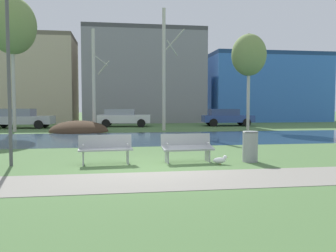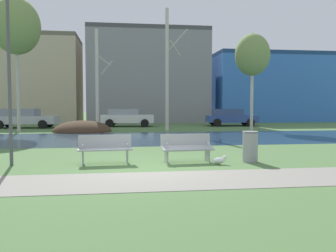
# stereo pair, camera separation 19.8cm
# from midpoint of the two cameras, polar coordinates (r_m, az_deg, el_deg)

# --- Properties ---
(ground_plane) EXTENTS (120.00, 120.00, 0.00)m
(ground_plane) POSITION_cam_midpoint_polar(r_m,az_deg,el_deg) (20.04, -5.11, -1.64)
(ground_plane) COLOR #4C703D
(paved_path_strip) EXTENTS (60.00, 2.13, 0.01)m
(paved_path_strip) POSITION_cam_midpoint_polar(r_m,az_deg,el_deg) (8.43, -1.39, -8.79)
(paved_path_strip) COLOR gray
(paved_path_strip) RESTS_ON ground
(river_band) EXTENTS (80.00, 7.55, 0.01)m
(river_band) POSITION_cam_midpoint_polar(r_m,az_deg,el_deg) (18.82, -4.94, -1.97)
(river_band) COLOR #284256
(river_band) RESTS_ON ground
(soil_mound) EXTENTS (3.80, 3.51, 1.47)m
(soil_mound) POSITION_cam_midpoint_polar(r_m,az_deg,el_deg) (23.88, -13.40, -0.89)
(soil_mound) COLOR #423021
(soil_mound) RESTS_ON ground
(bench_left) EXTENTS (1.63, 0.66, 0.87)m
(bench_left) POSITION_cam_midpoint_polar(r_m,az_deg,el_deg) (10.87, -9.57, -3.55)
(bench_left) COLOR #9EA0A3
(bench_left) RESTS_ON ground
(bench_right) EXTENTS (1.63, 0.66, 0.87)m
(bench_right) POSITION_cam_midpoint_polar(r_m,az_deg,el_deg) (11.07, 3.56, -3.38)
(bench_right) COLOR #9EA0A3
(bench_right) RESTS_ON ground
(trash_bin) EXTENTS (0.50, 0.50, 0.96)m
(trash_bin) POSITION_cam_midpoint_polar(r_m,az_deg,el_deg) (11.37, 13.57, -3.16)
(trash_bin) COLOR gray
(trash_bin) RESTS_ON ground
(seagull) EXTENTS (0.48, 0.18, 0.27)m
(seagull) POSITION_cam_midpoint_polar(r_m,az_deg,el_deg) (10.75, 8.85, -5.45)
(seagull) COLOR white
(seagull) RESTS_ON ground
(streetlamp) EXTENTS (0.32, 0.32, 5.66)m
(streetlamp) POSITION_cam_midpoint_polar(r_m,az_deg,el_deg) (11.44, -23.86, 13.01)
(streetlamp) COLOR #4C4C51
(streetlamp) RESTS_ON ground
(birch_far_left) EXTENTS (3.07, 3.07, 8.82)m
(birch_far_left) POSITION_cam_midpoint_polar(r_m,az_deg,el_deg) (25.85, -23.03, 14.52)
(birch_far_left) COLOR #BCB7A8
(birch_far_left) RESTS_ON ground
(birch_left) EXTENTS (1.15, 1.96, 6.69)m
(birch_left) POSITION_cam_midpoint_polar(r_m,az_deg,el_deg) (23.84, -11.06, 7.30)
(birch_left) COLOR beige
(birch_left) RESTS_ON ground
(birch_center_left) EXTENTS (1.54, 2.30, 8.26)m
(birch_center_left) POSITION_cam_midpoint_polar(r_m,az_deg,el_deg) (24.37, 0.16, 9.23)
(birch_center_left) COLOR beige
(birch_center_left) RESTS_ON ground
(birch_center) EXTENTS (2.40, 2.40, 6.68)m
(birch_center) POSITION_cam_midpoint_polar(r_m,az_deg,el_deg) (25.62, 13.65, 11.01)
(birch_center) COLOR beige
(birch_center) RESTS_ON ground
(parked_van_nearest_silver) EXTENTS (4.90, 2.30, 1.46)m
(parked_van_nearest_silver) POSITION_cam_midpoint_polar(r_m,az_deg,el_deg) (28.89, -22.05, 1.23)
(parked_van_nearest_silver) COLOR #B2B5BC
(parked_van_nearest_silver) RESTS_ON ground
(parked_sedan_second_white) EXTENTS (4.29, 2.22, 1.42)m
(parked_sedan_second_white) POSITION_cam_midpoint_polar(r_m,az_deg,el_deg) (28.68, -6.45, 1.42)
(parked_sedan_second_white) COLOR silver
(parked_sedan_second_white) RESTS_ON ground
(parked_hatch_third_blue) EXTENTS (4.28, 2.40, 1.41)m
(parked_hatch_third_blue) POSITION_cam_midpoint_polar(r_m,az_deg,el_deg) (29.87, 10.17, 1.45)
(parked_hatch_third_blue) COLOR #2D4793
(parked_hatch_third_blue) RESTS_ON ground
(building_beige_block) EXTENTS (10.67, 6.39, 8.45)m
(building_beige_block) POSITION_cam_midpoint_polar(r_m,az_deg,el_deg) (38.01, -21.94, 6.93)
(building_beige_block) COLOR #BCAD8E
(building_beige_block) RESTS_ON ground
(building_grey_warehouse) EXTENTS (11.77, 8.06, 9.20)m
(building_grey_warehouse) POSITION_cam_midpoint_polar(r_m,az_deg,el_deg) (37.30, -3.25, 7.83)
(building_grey_warehouse) COLOR gray
(building_grey_warehouse) RESTS_ON ground
(building_blue_store) EXTENTS (12.20, 8.57, 7.07)m
(building_blue_store) POSITION_cam_midpoint_polar(r_m,az_deg,el_deg) (40.47, 15.53, 5.86)
(building_blue_store) COLOR #3870C6
(building_blue_store) RESTS_ON ground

